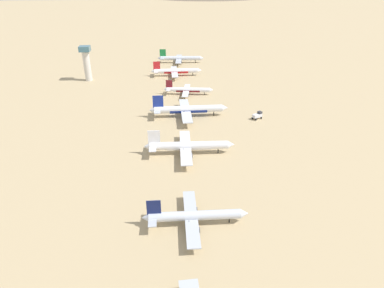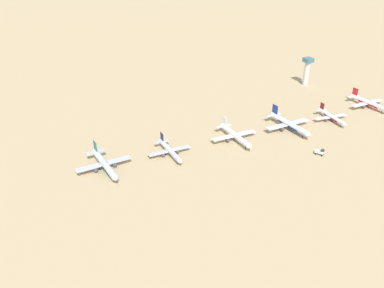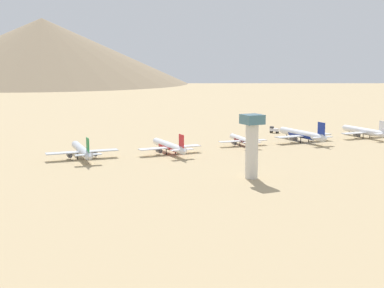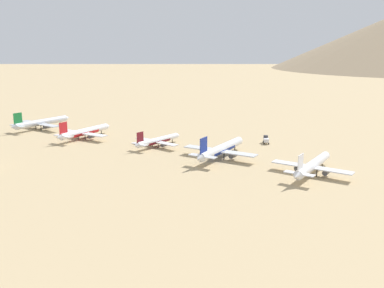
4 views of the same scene
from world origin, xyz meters
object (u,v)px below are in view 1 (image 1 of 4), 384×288
Objects in this scene: parked_jet_2 at (188,146)px; control_tower at (86,61)px; parked_jet_1 at (194,216)px; service_truck at (258,115)px; parked_jet_4 at (188,90)px; parked_jet_3 at (188,109)px; parked_jet_5 at (176,71)px; parked_jet_6 at (180,58)px.

control_tower is (-64.17, 114.61, 10.05)m from parked_jet_2.
parked_jet_1 is 5.76× the size of service_truck.
service_truck is at bearing -37.46° from control_tower.
parked_jet_4 is 78.87m from control_tower.
parked_jet_3 reaches higher than parked_jet_1.
parked_jet_2 reaches higher than service_truck.
parked_jet_5 is 1.57× the size of control_tower.
parked_jet_3 is (3.76, 86.71, 0.89)m from parked_jet_1.
parked_jet_3 is at bearing 86.51° from parked_jet_2.
parked_jet_1 is 207.89m from parked_jet_6.
parked_jet_2 is at bearing -93.57° from parked_jet_4.
parked_jet_3 is 121.13m from parked_jet_6.
parked_jet_1 is 167.06m from parked_jet_5.
parked_jet_5 is 41.07m from parked_jet_6.
parked_jet_6 is 132.18m from service_truck.
control_tower reaches higher than parked_jet_2.
parked_jet_2 is 131.73m from control_tower.
parked_jet_1 is 123.37m from parked_jet_4.
parked_jet_3 reaches higher than parked_jet_2.
parked_jet_4 is (2.34, 36.51, -1.02)m from parked_jet_3.
service_truck is (40.51, 80.56, -1.12)m from parked_jet_1.
parked_jet_3 is 37.31m from service_truck.
parked_jet_6 is at bearing 83.13° from parked_jet_5.
parked_jet_2 reaches higher than parked_jet_1.
parked_jet_3 is 1.06× the size of parked_jet_6.
service_truck is (34.41, -42.66, -0.99)m from parked_jet_4.
parked_jet_5 is at bearing 92.70° from parked_jet_3.
parked_jet_5 is (-1.26, 121.85, -0.05)m from parked_jet_2.
parked_jet_6 is (4.91, 40.77, 0.21)m from parked_jet_5.
parked_jet_3 is 7.46× the size of service_truck.
parked_jet_5 is (-3.79, 80.35, -0.41)m from parked_jet_3.
parked_jet_2 is 78.16m from parked_jet_4.
parked_jet_5 is at bearing 115.11° from service_truck.
parked_jet_5 is (-0.03, 167.06, 0.48)m from parked_jet_1.
service_truck is at bearing 41.99° from parked_jet_2.
parked_jet_1 is 90.18m from service_truck.
parked_jet_1 is at bearing -68.51° from control_tower.
service_truck is (35.63, -127.27, -1.81)m from parked_jet_6.
parked_jet_6 is (1.12, 121.12, -0.20)m from parked_jet_3.
parked_jet_1 is 45.23m from parked_jet_2.
service_truck is (36.75, -6.15, -2.01)m from parked_jet_3.
parked_jet_3 is 1.11× the size of parked_jet_5.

